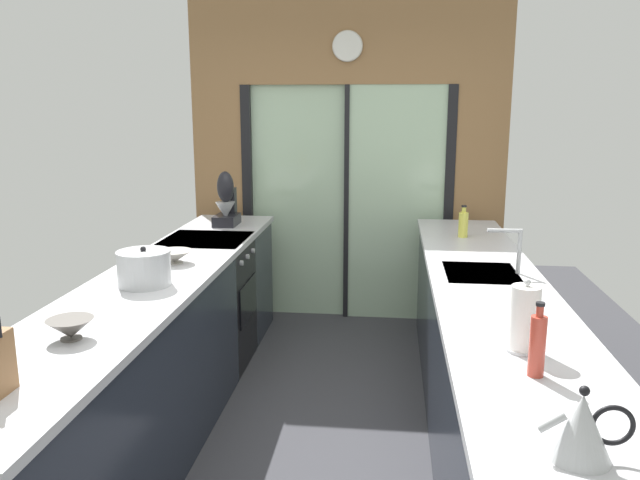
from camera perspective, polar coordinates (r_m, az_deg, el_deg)
The scene contains 14 objects.
ground_plane at distance 4.03m, azimuth 0.40°, elevation -15.25°, with size 5.04×7.60×0.02m, color #38383D.
back_wall_unit at distance 5.38m, azimuth 2.46°, elevation 8.75°, with size 2.64×0.12×2.70m.
left_counter_run at distance 3.62m, azimuth -15.17°, elevation -10.71°, with size 0.62×3.80×0.92m.
right_counter_run at distance 3.58m, azimuth 14.81°, elevation -10.98°, with size 0.62×3.80×0.92m.
sink_faucet at distance 3.65m, azimuth 17.07°, elevation -0.32°, with size 0.19×0.02×0.25m.
oven_range at distance 4.61m, azimuth -10.08°, elevation -5.55°, with size 0.60×0.60×0.92m.
mixing_bowl_near at distance 2.74m, azimuth -21.60°, elevation -7.44°, with size 0.19×0.19×0.09m.
mixing_bowl_far at distance 3.83m, azimuth -13.00°, elevation -1.46°, with size 0.22×0.22×0.08m.
stand_mixer at distance 4.95m, azimuth -8.45°, elevation 3.19°, with size 0.17×0.27×0.42m.
stock_pot at distance 3.40m, azimuth -15.59°, elevation -2.46°, with size 0.28×0.28×0.21m.
kettle at distance 1.88m, azimuth 22.57°, elevation -15.30°, with size 0.25×0.17×0.21m.
soap_bottle_near at distance 2.33m, azimuth 19.03°, elevation -8.91°, with size 0.06×0.06×0.27m.
soap_bottle_far at distance 4.57m, azimuth 12.81°, elevation 1.44°, with size 0.07×0.07×0.23m.
paper_towel_roll at distance 2.53m, azimuth 17.98°, elevation -6.82°, with size 0.13×0.13×0.29m.
Camera 1 is at (0.37, -2.95, 1.85)m, focal length 35.45 mm.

